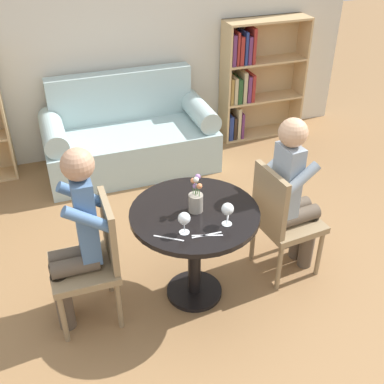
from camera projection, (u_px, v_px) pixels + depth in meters
ground_plane at (194, 292)px, 3.51m from camera, size 16.00×16.00×0.00m
back_wall at (111, 23)px, 4.64m from camera, size 5.20×0.05×2.70m
round_table at (195, 231)px, 3.20m from camera, size 0.85×0.85×0.73m
couch at (129, 139)px, 4.88m from camera, size 1.68×0.80×0.92m
bookshelf_right at (252, 80)px, 5.31m from camera, size 0.94×0.28×1.31m
chair_left at (94, 257)px, 3.08m from camera, size 0.42×0.42×0.90m
chair_right at (281, 217)px, 3.45m from camera, size 0.46×0.46×0.90m
person_left at (76, 238)px, 2.96m from camera, size 0.42×0.34×1.28m
person_right at (294, 194)px, 3.39m from camera, size 0.44×0.37×1.26m
wine_glass_left at (184, 219)px, 2.87m from camera, size 0.08×0.08×0.15m
wine_glass_right at (228, 210)px, 2.94m from camera, size 0.08×0.08×0.15m
flower_vase at (196, 199)px, 3.07m from camera, size 0.09×0.09×0.27m
knife_left_setting at (228, 216)px, 3.06m from camera, size 0.10×0.17×0.00m
fork_left_setting at (169, 238)px, 2.88m from camera, size 0.16×0.12×0.00m
knife_right_setting at (207, 235)px, 2.90m from camera, size 0.19×0.02×0.00m
fork_right_setting at (207, 235)px, 2.90m from camera, size 0.18×0.07×0.00m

